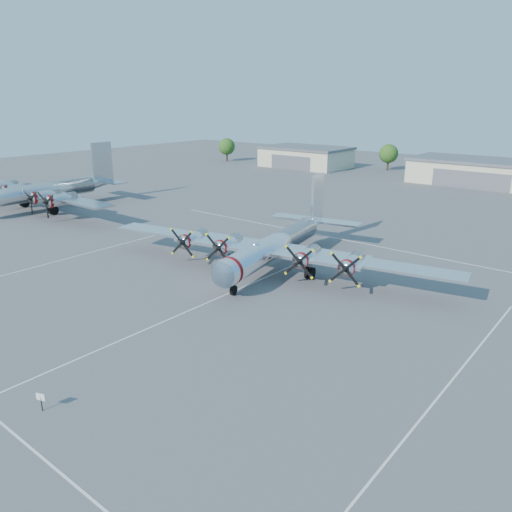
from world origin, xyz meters
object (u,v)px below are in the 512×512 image
Objects in this scene: info_placard at (41,399)px; hangar_west at (306,157)px; main_bomber_b29 at (277,267)px; tree_west at (389,154)px; hangar_center at (481,172)px; tree_far_west at (227,147)px; bomber_west at (48,209)px.

hangar_west is at bearing 93.82° from info_placard.
main_bomber_b29 is (43.89, -71.50, -2.71)m from hangar_west.
hangar_west is 21.61m from tree_west.
tree_far_west is (-70.00, -3.96, 1.51)m from hangar_center.
info_placard is (3.91, -101.81, -1.88)m from hangar_center.
tree_west is 83.16m from main_bomber_b29.
hangar_west is at bearing -158.11° from tree_west.
tree_west is at bearing 82.90° from info_placard.
bomber_west is at bearing -72.91° from tree_far_west.
hangar_west is 19.17× the size of info_placard.
hangar_west is at bearing 9.01° from tree_far_west.
tree_far_west is at bearing 105.22° from info_placard.
hangar_center is 24.25× the size of info_placard.
hangar_west is 83.95m from main_bomber_b29.
info_placard is at bearing -91.33° from main_bomber_b29.
bomber_west reaches higher than main_bomber_b29.
main_bomber_b29 is 33.81× the size of info_placard.
main_bomber_b29 is 30.73m from info_placard.
hangar_west reaches higher than main_bomber_b29.
tree_far_west and tree_west have the same top height.
main_bomber_b29 is at bearing 77.55° from info_placard.
hangar_center is at bearing -0.00° from hangar_west.
bomber_west reaches higher than info_placard.
tree_far_west is at bearing -176.76° from hangar_center.
info_placard is at bearing -87.80° from hangar_center.
main_bomber_b29 is at bearing -58.46° from hangar_west.
tree_west is (-25.00, 8.04, 1.51)m from hangar_center.
main_bomber_b29 is (23.89, -79.54, -4.22)m from tree_west.
info_placard is (53.06, -30.03, 0.83)m from bomber_west.
tree_far_west reaches higher than bomber_west.
tree_far_west is 96.57m from main_bomber_b29.
main_bomber_b29 is (-1.11, -71.50, -2.71)m from hangar_center.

